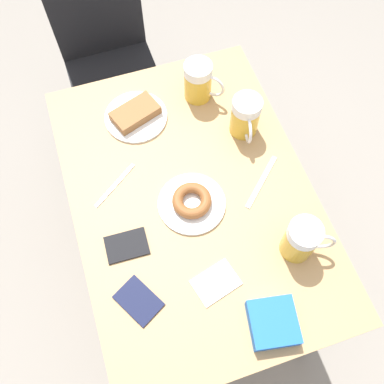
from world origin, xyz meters
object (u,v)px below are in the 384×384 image
at_px(chair, 106,50).
at_px(beer_mug_left, 199,81).
at_px(beer_mug_right, 302,240).
at_px(knife, 261,182).
at_px(plate_with_donut, 192,202).
at_px(napkin_folded, 216,282).
at_px(passport_far_edge, 139,301).
at_px(beer_mug_center, 245,117).
at_px(plate_with_cake, 136,115).
at_px(passport_near_edge, 127,246).
at_px(fork, 115,185).
at_px(blue_pouch, 273,323).

height_order(chair, beer_mug_left, beer_mug_left).
distance_m(beer_mug_right, knife, 0.25).
bearing_deg(knife, beer_mug_left, 101.56).
relative_size(plate_with_donut, beer_mug_left, 1.42).
bearing_deg(napkin_folded, beer_mug_left, 75.55).
bearing_deg(chair, passport_far_edge, -97.79).
bearing_deg(beer_mug_center, plate_with_cake, 153.85).
bearing_deg(chair, plate_with_donut, -85.23).
bearing_deg(beer_mug_right, napkin_folded, -175.14).
bearing_deg(passport_far_edge, beer_mug_center, 42.47).
height_order(napkin_folded, passport_far_edge, passport_far_edge).
height_order(beer_mug_left, knife, beer_mug_left).
height_order(napkin_folded, knife, napkin_folded).
xyz_separation_m(knife, passport_near_edge, (-0.47, -0.07, 0.00)).
distance_m(plate_with_donut, knife, 0.24).
distance_m(plate_with_cake, beer_mug_left, 0.25).
relative_size(napkin_folded, knife, 0.88).
height_order(plate_with_cake, fork, plate_with_cake).
xyz_separation_m(plate_with_donut, beer_mug_center, (0.26, 0.21, 0.06)).
bearing_deg(blue_pouch, knife, 71.20).
distance_m(fork, passport_near_edge, 0.21).
distance_m(beer_mug_center, beer_mug_right, 0.45).
bearing_deg(fork, beer_mug_center, 8.69).
xyz_separation_m(plate_with_donut, blue_pouch, (0.10, -0.42, 0.01)).
bearing_deg(knife, chair, 109.40).
relative_size(chair, fork, 5.77).
bearing_deg(blue_pouch, plate_with_cake, 102.46).
bearing_deg(beer_mug_center, beer_mug_right, -90.61).
height_order(chair, napkin_folded, chair).
bearing_deg(passport_near_edge, plate_with_donut, 16.94).
height_order(napkin_folded, passport_near_edge, passport_near_edge).
distance_m(plate_with_donut, passport_near_edge, 0.24).
height_order(fork, passport_far_edge, passport_far_edge).
distance_m(beer_mug_right, napkin_folded, 0.27).
bearing_deg(passport_far_edge, passport_near_edge, 86.89).
bearing_deg(fork, napkin_folded, -63.30).
bearing_deg(beer_mug_center, chair, 115.39).
height_order(beer_mug_right, passport_far_edge, beer_mug_right).
xyz_separation_m(plate_with_cake, beer_mug_right, (0.33, -0.61, 0.06)).
xyz_separation_m(plate_with_cake, plate_with_donut, (0.08, -0.38, 0.00)).
relative_size(beer_mug_center, blue_pouch, 0.99).
bearing_deg(napkin_folded, beer_mug_center, 60.36).
height_order(beer_mug_center, passport_near_edge, beer_mug_center).
distance_m(chair, passport_near_edge, 1.05).
xyz_separation_m(plate_with_donut, knife, (0.24, 0.00, -0.02)).
distance_m(passport_far_edge, blue_pouch, 0.38).
distance_m(plate_with_cake, napkin_folded, 0.64).
relative_size(chair, plate_with_donut, 4.28).
xyz_separation_m(fork, blue_pouch, (0.31, -0.56, 0.02)).
height_order(plate_with_donut, beer_mug_left, beer_mug_left).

